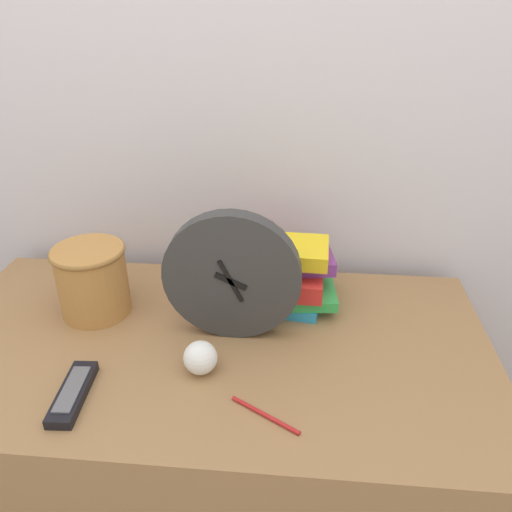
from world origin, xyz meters
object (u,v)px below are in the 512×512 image
object	(u,v)px
book_stack	(279,273)
pen	(265,415)
tv_remote	(73,393)
crumpled_paper_ball	(198,358)
desk_clock	(232,277)
basket	(92,279)

from	to	relation	value
book_stack	pen	size ratio (longest dim) A/B	2.03
tv_remote	crumpled_paper_ball	distance (m)	0.24
desk_clock	pen	bearing A→B (deg)	-69.50
tv_remote	crumpled_paper_ball	size ratio (longest dim) A/B	2.39
tv_remote	desk_clock	bearing A→B (deg)	39.03
desk_clock	crumpled_paper_ball	world-z (taller)	desk_clock
book_stack	tv_remote	bearing A→B (deg)	-135.68
crumpled_paper_ball	tv_remote	bearing A→B (deg)	-156.97
book_stack	pen	world-z (taller)	book_stack
book_stack	pen	xyz separation A→B (m)	(-0.00, -0.37, -0.07)
crumpled_paper_ball	pen	xyz separation A→B (m)	(0.14, -0.11, -0.03)
pen	crumpled_paper_ball	bearing A→B (deg)	142.42
basket	desk_clock	bearing A→B (deg)	-9.58
book_stack	basket	distance (m)	0.43
desk_clock	tv_remote	bearing A→B (deg)	-140.97
desk_clock	crumpled_paper_ball	size ratio (longest dim) A/B	4.31
pen	tv_remote	bearing A→B (deg)	177.71
tv_remote	basket	bearing A→B (deg)	101.75
basket	tv_remote	world-z (taller)	basket
basket	tv_remote	xyz separation A→B (m)	(0.06, -0.28, -0.08)
book_stack	basket	world-z (taller)	basket
basket	tv_remote	size ratio (longest dim) A/B	1.03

